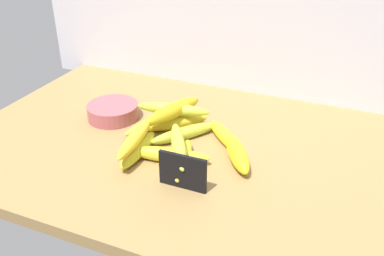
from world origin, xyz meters
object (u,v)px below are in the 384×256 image
banana_0 (183,160)px  banana_9 (179,146)px  banana_5 (169,155)px  banana_3 (237,154)px  banana_10 (173,111)px  banana_2 (138,149)px  banana_11 (136,138)px  banana_7 (154,123)px  banana_1 (185,133)px  banana_4 (226,137)px  banana_8 (173,109)px  chalkboard_sign (183,173)px  banana_6 (175,123)px  fruit_bowl (113,111)px

banana_0 → banana_9: (-1.31, 0.40, 3.35)cm
banana_5 → banana_3: bearing=23.1°
banana_0 → banana_10: banana_10 is taller
banana_2 → banana_11: 3.44cm
banana_0 → banana_7: 20.06cm
banana_3 → banana_5: (-15.09, -6.45, -0.24)cm
banana_1 → banana_7: banana_7 is taller
banana_0 → banana_10: size_ratio=0.89×
banana_2 → banana_4: size_ratio=0.94×
banana_3 → banana_8: size_ratio=0.81×
banana_5 → banana_11: bearing=-174.4°
chalkboard_sign → banana_7: 28.02cm
banana_10 → banana_6: bearing=77.7°
fruit_bowl → banana_5: 28.31cm
banana_3 → banana_8: (-21.48, 9.72, 3.28)cm
fruit_bowl → banana_0: bearing=-27.0°
banana_5 → banana_8: 17.74cm
banana_4 → chalkboard_sign: bearing=-97.0°
banana_10 → chalkboard_sign: bearing=-60.2°
banana_5 → banana_9: size_ratio=0.96×
chalkboard_sign → banana_9: size_ratio=0.53×
fruit_bowl → banana_3: bearing=-11.0°
banana_1 → banana_8: (-5.64, 4.64, 3.69)cm
chalkboard_sign → banana_9: (-4.67, 8.09, 1.22)cm
banana_6 → banana_4: bearing=-6.7°
banana_7 → banana_10: bearing=14.6°
banana_10 → banana_11: size_ratio=0.98×
fruit_bowl → banana_11: (16.13, -14.98, 3.11)cm
banana_3 → banana_6: 22.44cm
banana_6 → banana_0: bearing=-58.8°
banana_7 → banana_0: bearing=-42.5°
banana_4 → banana_8: (-16.28, 2.72, 3.62)cm
banana_0 → banana_6: (-9.44, 15.60, 0.13)cm
banana_2 → banana_5: bearing=4.6°
fruit_bowl → banana_2: 22.14cm
banana_9 → banana_11: size_ratio=1.02×
banana_4 → banana_6: banana_6 is taller
banana_7 → banana_2: bearing=-78.4°
banana_0 → banana_8: size_ratio=0.87×
fruit_bowl → banana_8: size_ratio=0.71×
banana_7 → fruit_bowl: bearing=176.0°
banana_5 → banana_6: same height
fruit_bowl → banana_9: 30.69cm
banana_11 → banana_4: bearing=38.0°
banana_5 → banana_8: size_ratio=0.98×
banana_3 → banana_6: size_ratio=0.88×
banana_6 → banana_9: bearing=-61.9°
banana_9 → banana_10: size_ratio=1.04×
banana_3 → banana_4: bearing=126.6°
banana_0 → banana_3: size_ratio=1.08×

